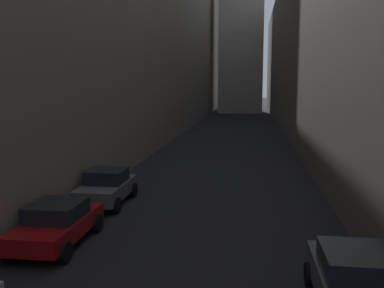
% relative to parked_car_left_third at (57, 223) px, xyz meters
% --- Properties ---
extents(ground_plane, '(264.00, 264.00, 0.00)m').
position_rel_parked_car_left_third_xyz_m(ground_plane, '(4.40, 29.58, -0.75)').
color(ground_plane, black).
extents(building_block_left, '(10.24, 108.00, 25.29)m').
position_rel_parked_car_left_third_xyz_m(building_block_left, '(-6.22, 31.58, 11.90)').
color(building_block_left, '#756B5B').
rests_on(building_block_left, ground).
extents(building_block_right, '(12.63, 108.00, 18.45)m').
position_rel_parked_car_left_third_xyz_m(building_block_right, '(16.22, 31.58, 8.48)').
color(building_block_right, '#60594F').
rests_on(building_block_right, ground).
extents(parked_car_left_third, '(2.01, 4.10, 1.44)m').
position_rel_parked_car_left_third_xyz_m(parked_car_left_third, '(0.00, 0.00, 0.00)').
color(parked_car_left_third, maroon).
rests_on(parked_car_left_third, ground).
extents(parked_car_left_far, '(1.98, 3.95, 1.55)m').
position_rel_parked_car_left_third_xyz_m(parked_car_left_far, '(-0.00, 5.02, 0.04)').
color(parked_car_left_far, '#4C4C51').
rests_on(parked_car_left_far, ground).
extents(parked_car_right_third, '(1.91, 4.30, 1.56)m').
position_rel_parked_car_left_third_xyz_m(parked_car_right_third, '(8.80, -3.33, 0.03)').
color(parked_car_right_third, '#4C4C51').
rests_on(parked_car_right_third, ground).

